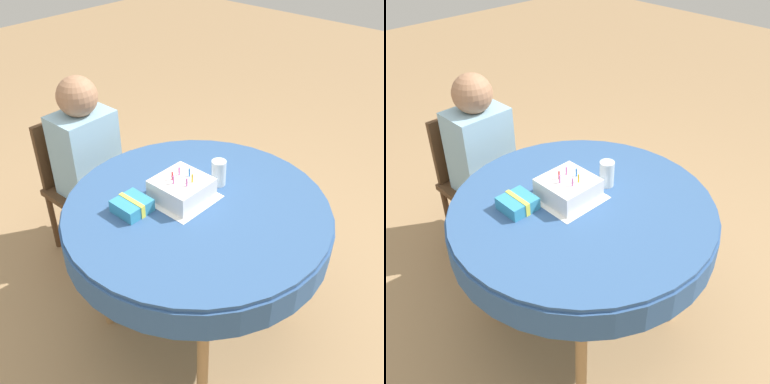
{
  "view_description": "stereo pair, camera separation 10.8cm",
  "coord_description": "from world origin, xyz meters",
  "views": [
    {
      "loc": [
        -1.2,
        -1.05,
        1.97
      ],
      "look_at": [
        -0.0,
        0.03,
        0.82
      ],
      "focal_mm": 42.0,
      "sensor_mm": 36.0,
      "label": 1
    },
    {
      "loc": [
        -1.13,
        -1.13,
        1.97
      ],
      "look_at": [
        -0.0,
        0.03,
        0.82
      ],
      "focal_mm": 42.0,
      "sensor_mm": 36.0,
      "label": 2
    }
  ],
  "objects": [
    {
      "name": "drinking_glass",
      "position": [
        0.19,
        0.03,
        0.83
      ],
      "size": [
        0.07,
        0.07,
        0.13
      ],
      "color": "silver",
      "rests_on": "dining_table"
    },
    {
      "name": "chair",
      "position": [
        0.03,
        0.93,
        0.47
      ],
      "size": [
        0.44,
        0.44,
        0.85
      ],
      "rotation": [
        0.0,
        0.0,
        0.02
      ],
      "color": "#4C331E",
      "rests_on": "ground_plane"
    },
    {
      "name": "person",
      "position": [
        0.03,
        0.84,
        0.69
      ],
      "size": [
        0.33,
        0.34,
        1.13
      ],
      "rotation": [
        0.0,
        0.0,
        0.02
      ],
      "color": "#9E7051",
      "rests_on": "ground_plane"
    },
    {
      "name": "napkin",
      "position": [
        -0.01,
        0.08,
        0.77
      ],
      "size": [
        0.28,
        0.28,
        0.0
      ],
      "color": "white",
      "rests_on": "dining_table"
    },
    {
      "name": "ground_plane",
      "position": [
        0.0,
        0.0,
        0.0
      ],
      "size": [
        12.0,
        12.0,
        0.0
      ],
      "primitive_type": "plane",
      "color": "#A37F56"
    },
    {
      "name": "gift_box",
      "position": [
        -0.22,
        0.18,
        0.8
      ],
      "size": [
        0.14,
        0.15,
        0.06
      ],
      "color": "teal",
      "rests_on": "dining_table"
    },
    {
      "name": "birthday_cake",
      "position": [
        -0.01,
        0.08,
        0.82
      ],
      "size": [
        0.23,
        0.23,
        0.14
      ],
      "color": "white",
      "rests_on": "dining_table"
    },
    {
      "name": "dining_table",
      "position": [
        0.0,
        0.0,
        0.68
      ],
      "size": [
        1.21,
        1.21,
        0.77
      ],
      "color": "#335689",
      "rests_on": "ground_plane"
    }
  ]
}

